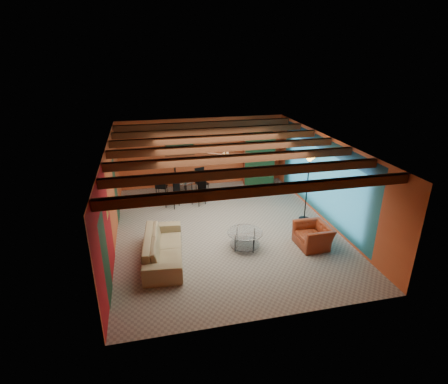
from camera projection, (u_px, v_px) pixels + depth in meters
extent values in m
cube|color=gray|center=(225.00, 229.00, 10.90)|extent=(6.50, 8.00, 0.01)
cube|color=silver|center=(226.00, 143.00, 9.88)|extent=(6.50, 8.00, 0.01)
cube|color=#C0542C|center=(203.00, 152.00, 14.00)|extent=(6.50, 0.02, 2.70)
cube|color=maroon|center=(111.00, 198.00, 9.72)|extent=(0.02, 8.00, 2.70)
cube|color=#2A7974|center=(326.00, 180.00, 11.06)|extent=(0.02, 8.00, 2.70)
imported|color=#90815D|center=(163.00, 247.00, 9.21)|extent=(1.17, 2.50, 0.71)
imported|color=maroon|center=(313.00, 236.00, 9.86)|extent=(0.89, 1.01, 0.64)
cube|color=maroon|center=(258.00, 159.00, 14.32)|extent=(1.23, 0.76, 2.01)
cube|color=black|center=(180.00, 146.00, 13.66)|extent=(1.05, 0.03, 0.65)
imported|color=#26661E|center=(259.00, 129.00, 13.85)|extent=(0.48, 0.43, 0.48)
imported|color=orange|center=(182.00, 170.00, 12.69)|extent=(0.20, 0.20, 0.17)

